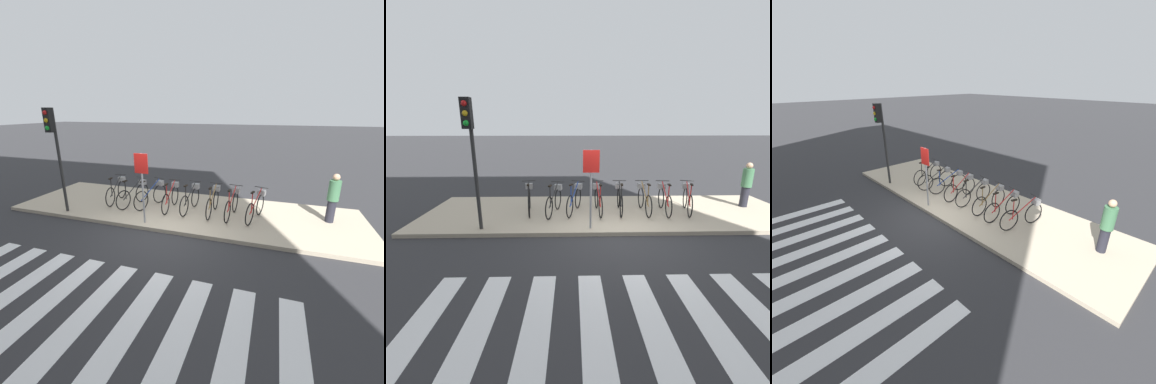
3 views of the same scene
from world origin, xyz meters
The scene contains 13 objects.
ground_plane centered at (0.00, 0.00, 0.00)m, with size 120.00×120.00×0.00m, color #2D2D30.
sidewalk centered at (0.00, 1.80, 0.06)m, with size 12.21×3.61×0.12m.
parked_bicycle_0 centered at (-2.67, 1.79, 0.58)m, with size 0.46×1.71×1.05m.
parked_bicycle_1 centered at (-1.82, 1.63, 0.58)m, with size 0.55×1.68×1.05m.
parked_bicycle_2 centered at (-1.15, 1.74, 0.58)m, with size 0.62×1.66×1.05m.
parked_bicycle_3 centered at (-0.37, 1.71, 0.58)m, with size 0.46×1.72×1.05m.
parked_bicycle_4 centered at (0.36, 1.75, 0.58)m, with size 0.46×1.72×1.05m.
parked_bicycle_5 centered at (1.17, 1.72, 0.58)m, with size 0.46×1.72×1.05m.
parked_bicycle_6 centered at (1.84, 1.67, 0.58)m, with size 0.46×1.72×1.05m.
parked_bicycle_7 centered at (2.62, 1.68, 0.58)m, with size 0.59×1.67×1.05m.
pedestrian centered at (4.90, 2.16, 0.95)m, with size 0.34×0.34×1.58m.
traffic_light centered at (-3.82, 0.24, 2.64)m, with size 0.24×0.40×3.50m.
sign_post centered at (-0.72, 0.29, 1.63)m, with size 0.44×0.07×2.21m.
Camera 2 is at (-1.24, -6.47, 3.01)m, focal length 24.00 mm.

